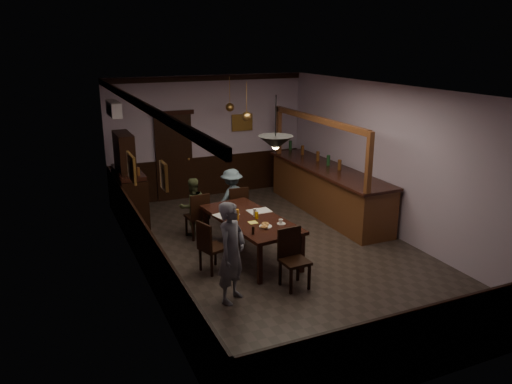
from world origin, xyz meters
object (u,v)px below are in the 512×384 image
person_seated_left (192,206)px  pendant_brass_mid (247,117)px  sideboard (129,187)px  chair_far_left (198,214)px  chair_near (292,255)px  dining_table (250,221)px  pendant_iron (276,143)px  person_seated_right (232,198)px  pendant_brass_far (230,107)px  soda_can (257,215)px  coffee_cup (281,221)px  chair_side (209,245)px  person_standing (232,252)px  chair_far_right (237,206)px  bar_counter (327,189)px

person_seated_left → pendant_brass_mid: (1.28, 0.21, 1.71)m
sideboard → chair_far_left: bearing=-55.9°
chair_far_left → chair_near: size_ratio=0.98×
dining_table → chair_far_left: size_ratio=2.46×
dining_table → pendant_iron: bearing=-83.0°
person_seated_left → person_seated_right: person_seated_right is taller
pendant_iron → pendant_brass_far: 4.04m
sideboard → pendant_brass_mid: bearing=-25.1°
person_seated_right → soda_can: (-0.17, -1.68, 0.19)m
coffee_cup → pendant_brass_far: bearing=75.4°
chair_side → person_seated_left: bearing=-26.1°
person_seated_left → soda_can: person_seated_left is taller
chair_near → pendant_brass_mid: 3.52m
person_standing → person_seated_right: 3.18m
chair_far_right → person_standing: (-1.17, -2.69, 0.27)m
chair_far_right → person_seated_left: 0.93m
chair_near → person_seated_right: size_ratio=0.77×
person_standing → sideboard: (-0.77, 4.14, -0.00)m
person_seated_left → sideboard: sideboard is taller
sideboard → pendant_iron: bearing=-63.8°
dining_table → person_seated_left: bearing=113.2°
chair_side → bar_counter: bar_counter is taller
dining_table → pendant_brass_far: (0.85, 3.18, 1.61)m
dining_table → soda_can: 0.17m
person_standing → person_seated_left: size_ratio=1.34×
chair_near → person_seated_right: bearing=84.8°
chair_far_left → pendant_brass_far: size_ratio=1.15×
dining_table → person_seated_right: 1.62m
chair_far_right → pendant_iron: size_ratio=1.10×
person_standing → coffee_cup: (1.24, 0.86, 0.01)m
person_seated_right → dining_table: bearing=61.6°
dining_table → person_seated_left: 1.62m
chair_far_left → bar_counter: bar_counter is taller
chair_far_right → pendant_brass_mid: pendant_brass_mid is taller
sideboard → person_standing: bearing=-79.5°
person_seated_right → sideboard: bearing=-50.7°
person_seated_left → pendant_brass_far: (1.48, 1.69, 1.71)m
chair_far_right → chair_side: (-1.17, -1.64, -0.02)m
person_seated_right → coffee_cup: (0.09, -2.10, 0.18)m
chair_far_right → pendant_brass_mid: 1.86m
chair_near → person_seated_left: bearing=102.7°
coffee_cup → soda_can: 0.50m
soda_can → pendant_brass_far: bearing=76.8°
pendant_iron → chair_far_left: bearing=109.2°
person_standing → sideboard: size_ratio=0.81×
pendant_brass_far → bar_counter: bearing=-44.9°
person_seated_left → coffee_cup: 2.24m
chair_side → person_seated_right: size_ratio=0.73×
chair_near → pendant_iron: 1.81m
dining_table → chair_side: size_ratio=2.52×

